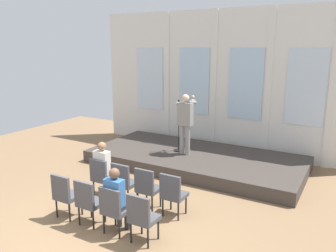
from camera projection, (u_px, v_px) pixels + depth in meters
name	position (u px, v px, depth m)	size (l,w,h in m)	color
ground_plane	(92.00, 237.00, 6.24)	(16.10, 16.10, 0.00)	#846647
rear_partition	(221.00, 82.00, 10.91)	(8.78, 0.14, 4.56)	silver
stage_platform	(195.00, 159.00, 9.96)	(6.12, 2.87, 0.35)	#3F3833
speaker	(185.00, 120.00, 9.67)	(0.51, 0.69, 1.75)	gray
mic_stand	(179.00, 140.00, 10.11)	(0.28, 0.28, 1.55)	black
chair_r0_c0	(102.00, 175.00, 7.75)	(0.46, 0.44, 0.94)	black
audience_r0_c0	(104.00, 166.00, 7.77)	(0.36, 0.39, 1.32)	#2D2D33
chair_r0_c1	(124.00, 181.00, 7.45)	(0.46, 0.44, 0.94)	black
chair_r0_c2	(147.00, 186.00, 7.15)	(0.46, 0.44, 0.94)	black
chair_r0_c3	(173.00, 192.00, 6.85)	(0.46, 0.44, 0.94)	black
chair_r1_c0	(65.00, 193.00, 6.81)	(0.46, 0.44, 0.94)	black
chair_r1_c1	(89.00, 200.00, 6.51)	(0.46, 0.44, 0.94)	black
chair_r1_c2	(114.00, 207.00, 6.21)	(0.46, 0.44, 0.94)	black
audience_r1_c2	(116.00, 197.00, 6.24)	(0.36, 0.39, 1.28)	#2D2D33
chair_r1_c3	(142.00, 216.00, 5.91)	(0.46, 0.44, 0.94)	black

